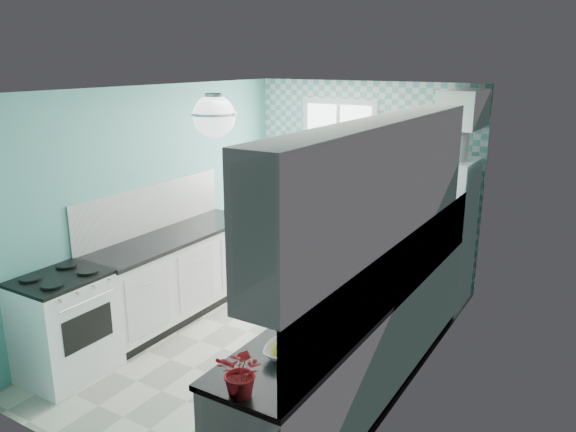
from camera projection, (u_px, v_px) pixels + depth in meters
The scene contains 26 objects.
floor at pixel (271, 339), 5.75m from camera, with size 3.00×4.40×0.02m, color silver.
ceiling at pixel (269, 88), 5.07m from camera, with size 3.00×4.40×0.02m, color white.
wall_back at pixel (364, 180), 7.23m from camera, with size 3.00×0.02×2.50m, color #5AA79E.
wall_front at pixel (82, 304), 3.60m from camera, with size 3.00×0.02×2.50m, color #5AA79E.
wall_left at pixel (155, 201), 6.17m from camera, with size 0.02×4.40×2.50m, color #5AA79E.
wall_right at pixel (422, 248), 4.65m from camera, with size 0.02×4.40×2.50m, color #5AA79E.
accent_wall at pixel (363, 181), 7.21m from camera, with size 3.00×0.01×2.50m, color #6EBCB7.
window at pixel (338, 155), 7.28m from camera, with size 1.04×0.05×1.44m.
backsplash_right at pixel (402, 268), 4.35m from camera, with size 0.02×3.60×0.51m, color white.
backsplash_left at pixel (152, 208), 6.11m from camera, with size 0.02×2.15×0.51m, color white.
upper_cabinets_right at pixel (378, 182), 4.07m from camera, with size 0.33×3.20×0.90m, color white.
upper_cabinet_fridge at pixel (465, 108), 5.99m from camera, with size 0.40×0.74×0.40m, color white.
ceiling_light at pixel (214, 116), 4.46m from camera, with size 0.34×0.34×0.35m.
base_cabinets_right at pixel (365, 345), 4.70m from camera, with size 0.60×3.60×0.90m, color white.
countertop_right at pixel (365, 293), 4.58m from camera, with size 0.63×3.60×0.04m, color black.
base_cabinets_left at pixel (176, 277), 6.17m from camera, with size 0.60×2.15×0.90m, color white.
countertop_left at pixel (174, 236), 6.03m from camera, with size 0.63×2.15×0.04m, color black.
fridge at pixel (436, 232), 6.42m from camera, with size 0.74×0.74×1.70m.
stove at pixel (65, 324), 4.98m from camera, with size 0.62×0.77×0.93m.
sink at pixel (411, 255), 5.41m from camera, with size 0.49×0.41×0.53m.
rug at pixel (305, 325), 6.02m from camera, with size 0.65×0.93×0.01m, color maroon.
dish_towel at pixel (384, 286), 5.83m from camera, with size 0.02×0.23×0.35m, color #6CB3A2.
fruit_bowl at pixel (288, 353), 3.54m from camera, with size 0.29×0.29×0.07m, color white.
potted_plant at pixel (242, 372), 3.11m from camera, with size 0.27×0.24×0.30m, color red.
soap_bottle at pixel (421, 241), 5.49m from camera, with size 0.09×0.09×0.20m, color #84AAB4.
microwave at pixel (443, 146), 6.15m from camera, with size 0.50×0.34×0.28m, color silver.
Camera 1 is at (2.85, -4.34, 2.77)m, focal length 35.00 mm.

